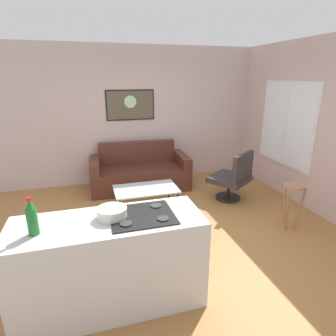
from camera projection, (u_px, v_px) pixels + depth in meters
ground at (165, 235)px, 4.10m from camera, size 6.40×6.40×0.04m
back_wall at (134, 116)px, 5.87m from camera, size 6.40×0.05×2.80m
right_wall at (313, 126)px, 4.63m from camera, size 0.05×6.40×2.80m
couch at (140, 173)px, 5.74m from camera, size 1.98×0.95×0.90m
coffee_table at (146, 190)px, 4.67m from camera, size 1.05×0.63×0.41m
armchair at (233, 177)px, 5.08m from camera, size 0.89×0.89×0.92m
bar_stool at (292, 196)px, 4.08m from camera, size 0.34×0.34×0.70m
kitchen_counter at (111, 263)px, 2.72m from camera, size 1.78×0.66×0.95m
soda_bottle at (32, 218)px, 2.30m from camera, size 0.09×0.09×0.33m
mixing_bowl at (112, 213)px, 2.61m from camera, size 0.28×0.28×0.10m
wall_painting at (130, 105)px, 5.74m from camera, size 0.99×0.03×0.61m
window at (286, 124)px, 5.18m from camera, size 0.03×1.46×1.54m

